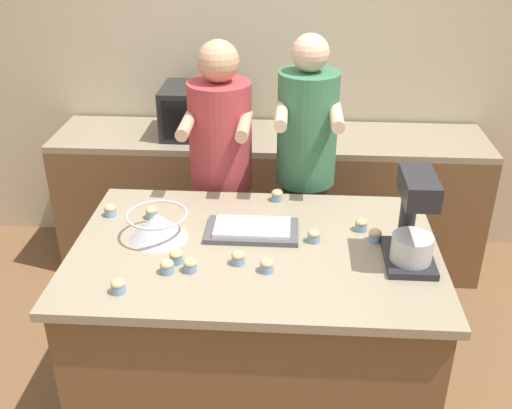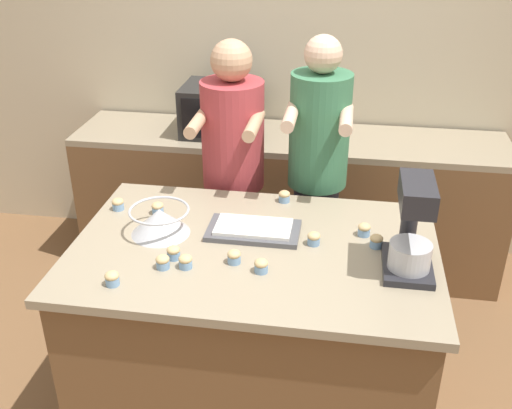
# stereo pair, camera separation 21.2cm
# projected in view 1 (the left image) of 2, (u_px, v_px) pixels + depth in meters

# --- Properties ---
(ground_plane) EXTENTS (16.00, 16.00, 0.00)m
(ground_plane) POSITION_uv_depth(u_px,v_px,m) (255.00, 405.00, 3.06)
(ground_plane) COLOR brown
(back_wall) EXTENTS (10.00, 0.06, 2.70)m
(back_wall) POSITION_uv_depth(u_px,v_px,m) (273.00, 58.00, 3.99)
(back_wall) COLOR beige
(back_wall) RESTS_ON ground_plane
(island_counter) EXTENTS (1.60, 1.05, 0.95)m
(island_counter) POSITION_uv_depth(u_px,v_px,m) (255.00, 332.00, 2.84)
(island_counter) COLOR brown
(island_counter) RESTS_ON ground_plane
(back_counter) EXTENTS (2.80, 0.60, 0.94)m
(back_counter) POSITION_uv_depth(u_px,v_px,m) (269.00, 199.00, 4.09)
(back_counter) COLOR brown
(back_counter) RESTS_ON ground_plane
(person_left) EXTENTS (0.35, 0.51, 1.69)m
(person_left) POSITION_uv_depth(u_px,v_px,m) (222.00, 185.00, 3.31)
(person_left) COLOR brown
(person_left) RESTS_ON ground_plane
(person_right) EXTENTS (0.33, 0.50, 1.72)m
(person_right) POSITION_uv_depth(u_px,v_px,m) (305.00, 184.00, 3.28)
(person_right) COLOR #33384C
(person_right) RESTS_ON ground_plane
(stand_mixer) EXTENTS (0.20, 0.30, 0.40)m
(stand_mixer) POSITION_uv_depth(u_px,v_px,m) (413.00, 224.00, 2.44)
(stand_mixer) COLOR #232328
(stand_mixer) RESTS_ON island_counter
(mixing_bowl) EXTENTS (0.27, 0.27, 0.12)m
(mixing_bowl) POSITION_uv_depth(u_px,v_px,m) (158.00, 225.00, 2.66)
(mixing_bowl) COLOR #BCBCC1
(mixing_bowl) RESTS_ON island_counter
(baking_tray) EXTENTS (0.42, 0.23, 0.04)m
(baking_tray) POSITION_uv_depth(u_px,v_px,m) (252.00, 230.00, 2.71)
(baking_tray) COLOR #4C4C51
(baking_tray) RESTS_ON island_counter
(microwave_oven) EXTENTS (0.49, 0.40, 0.31)m
(microwave_oven) POSITION_uv_depth(u_px,v_px,m) (202.00, 111.00, 3.83)
(microwave_oven) COLOR black
(microwave_oven) RESTS_ON back_counter
(cupcake_0) EXTENTS (0.06, 0.06, 0.06)m
(cupcake_0) POSITION_uv_depth(u_px,v_px,m) (238.00, 258.00, 2.48)
(cupcake_0) COLOR #759EC6
(cupcake_0) RESTS_ON island_counter
(cupcake_1) EXTENTS (0.06, 0.06, 0.06)m
(cupcake_1) POSITION_uv_depth(u_px,v_px,m) (375.00, 235.00, 2.65)
(cupcake_1) COLOR #759EC6
(cupcake_1) RESTS_ON island_counter
(cupcake_2) EXTENTS (0.06, 0.06, 0.06)m
(cupcake_2) POSITION_uv_depth(u_px,v_px,m) (267.00, 265.00, 2.43)
(cupcake_2) COLOR #759EC6
(cupcake_2) RESTS_ON island_counter
(cupcake_3) EXTENTS (0.06, 0.06, 0.06)m
(cupcake_3) POSITION_uv_depth(u_px,v_px,m) (314.00, 236.00, 2.64)
(cupcake_3) COLOR #759EC6
(cupcake_3) RESTS_ON island_counter
(cupcake_4) EXTENTS (0.06, 0.06, 0.06)m
(cupcake_4) POSITION_uv_depth(u_px,v_px,m) (176.00, 256.00, 2.49)
(cupcake_4) COLOR #759EC6
(cupcake_4) RESTS_ON island_counter
(cupcake_5) EXTENTS (0.06, 0.06, 0.06)m
(cupcake_5) POSITION_uv_depth(u_px,v_px,m) (167.00, 266.00, 2.43)
(cupcake_5) COLOR #759EC6
(cupcake_5) RESTS_ON island_counter
(cupcake_6) EXTENTS (0.06, 0.06, 0.06)m
(cupcake_6) POSITION_uv_depth(u_px,v_px,m) (110.00, 210.00, 2.86)
(cupcake_6) COLOR #759EC6
(cupcake_6) RESTS_ON island_counter
(cupcake_7) EXTENTS (0.06, 0.06, 0.06)m
(cupcake_7) POSITION_uv_depth(u_px,v_px,m) (277.00, 195.00, 3.00)
(cupcake_7) COLOR #759EC6
(cupcake_7) RESTS_ON island_counter
(cupcake_8) EXTENTS (0.06, 0.06, 0.06)m
(cupcake_8) POSITION_uv_depth(u_px,v_px,m) (361.00, 224.00, 2.73)
(cupcake_8) COLOR #759EC6
(cupcake_8) RESTS_ON island_counter
(cupcake_9) EXTENTS (0.06, 0.06, 0.06)m
(cupcake_9) POSITION_uv_depth(u_px,v_px,m) (118.00, 286.00, 2.30)
(cupcake_9) COLOR #759EC6
(cupcake_9) RESTS_ON island_counter
(cupcake_10) EXTENTS (0.06, 0.06, 0.06)m
(cupcake_10) POSITION_uv_depth(u_px,v_px,m) (152.00, 212.00, 2.84)
(cupcake_10) COLOR #759EC6
(cupcake_10) RESTS_ON island_counter
(cupcake_11) EXTENTS (0.06, 0.06, 0.06)m
(cupcake_11) POSITION_uv_depth(u_px,v_px,m) (190.00, 265.00, 2.44)
(cupcake_11) COLOR #759EC6
(cupcake_11) RESTS_ON island_counter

